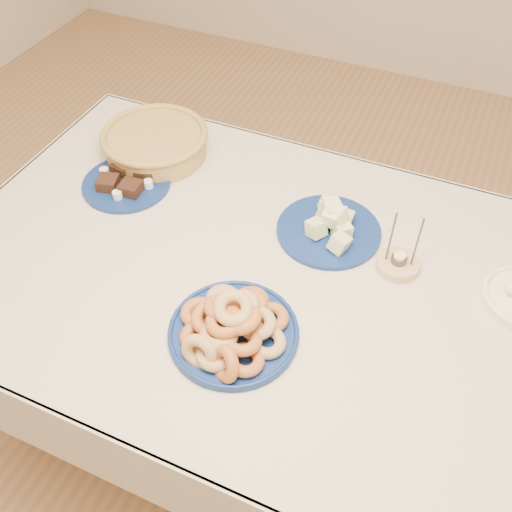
% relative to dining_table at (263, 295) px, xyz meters
% --- Properties ---
extents(ground, '(5.00, 5.00, 0.00)m').
position_rel_dining_table_xyz_m(ground, '(0.00, 0.00, -0.64)').
color(ground, '#997048').
rests_on(ground, ground).
extents(dining_table, '(1.71, 1.11, 0.75)m').
position_rel_dining_table_xyz_m(dining_table, '(0.00, 0.00, 0.00)').
color(dining_table, brown).
rests_on(dining_table, ground).
extents(donut_platter, '(0.37, 0.37, 0.14)m').
position_rel_dining_table_xyz_m(donut_platter, '(0.02, -0.22, 0.14)').
color(donut_platter, navy).
rests_on(donut_platter, dining_table).
extents(melon_plate, '(0.29, 0.29, 0.10)m').
position_rel_dining_table_xyz_m(melon_plate, '(0.11, 0.20, 0.13)').
color(melon_plate, navy).
rests_on(melon_plate, dining_table).
extents(brownie_plate, '(0.32, 0.32, 0.05)m').
position_rel_dining_table_xyz_m(brownie_plate, '(-0.51, 0.15, 0.12)').
color(brownie_plate, navy).
rests_on(brownie_plate, dining_table).
extents(wicker_basket, '(0.34, 0.34, 0.09)m').
position_rel_dining_table_xyz_m(wicker_basket, '(-0.50, 0.31, 0.15)').
color(wicker_basket, olive).
rests_on(wicker_basket, dining_table).
extents(candle_holder, '(0.12, 0.12, 0.19)m').
position_rel_dining_table_xyz_m(candle_holder, '(0.31, 0.14, 0.12)').
color(candle_holder, tan).
rests_on(candle_holder, dining_table).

